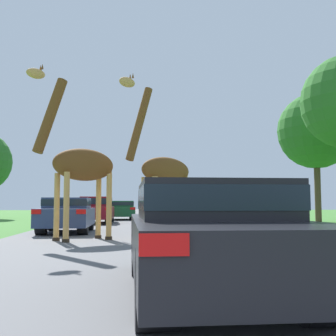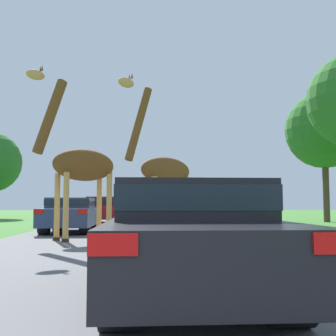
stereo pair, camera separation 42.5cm
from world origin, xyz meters
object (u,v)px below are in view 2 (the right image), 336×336
at_px(giraffe_near_road, 163,172).
at_px(car_queue_right, 187,212).
at_px(car_lead_maroon, 187,233).
at_px(car_queue_left, 129,210).
at_px(car_verge_right, 103,209).
at_px(car_far_ahead, 71,214).
at_px(giraffe_companion, 80,164).
at_px(tree_left_edge, 324,130).

bearing_deg(giraffe_near_road, car_queue_right, -51.01).
bearing_deg(giraffe_near_road, car_lead_maroon, 141.34).
xyz_separation_m(car_queue_left, car_verge_right, (-1.34, -5.56, 0.10)).
height_order(car_lead_maroon, car_far_ahead, car_lead_maroon).
xyz_separation_m(giraffe_near_road, car_verge_right, (-2.88, 11.59, -1.31)).
bearing_deg(car_lead_maroon, giraffe_companion, 107.47).
height_order(car_verge_right, tree_left_edge, tree_left_edge).
bearing_deg(car_lead_maroon, tree_left_edge, 61.64).
bearing_deg(car_lead_maroon, car_queue_right, 83.79).
bearing_deg(car_far_ahead, car_queue_left, 82.16).
bearing_deg(car_verge_right, car_lead_maroon, -81.94).
relative_size(giraffe_companion, car_verge_right, 1.09).
distance_m(giraffe_near_road, car_queue_right, 6.52).
relative_size(car_lead_maroon, car_far_ahead, 1.17).
xyz_separation_m(car_lead_maroon, car_queue_left, (-1.44, 25.14, -0.04)).
bearing_deg(giraffe_companion, tree_left_edge, -81.55).
distance_m(giraffe_companion, tree_left_edge, 18.39).
distance_m(car_far_ahead, tree_left_edge, 17.26).
distance_m(car_lead_maroon, car_queue_left, 25.18).
relative_size(car_lead_maroon, car_verge_right, 1.01).
bearing_deg(car_queue_left, car_far_ahead, -97.84).
relative_size(giraffe_near_road, car_queue_left, 1.25).
xyz_separation_m(car_queue_right, car_queue_left, (-2.99, 10.94, -0.03)).
relative_size(car_queue_left, tree_left_edge, 0.49).
bearing_deg(car_far_ahead, giraffe_near_road, -45.88).
bearing_deg(car_queue_left, car_verge_right, -103.51).
distance_m(giraffe_companion, car_verge_right, 11.86).
bearing_deg(car_verge_right, car_far_ahead, -93.83).
xyz_separation_m(car_queue_right, tree_left_edge, (9.29, 5.86, 4.96)).
xyz_separation_m(car_queue_right, car_far_ahead, (-4.86, -2.69, -0.02)).
bearing_deg(car_queue_left, car_queue_right, -74.73).
relative_size(car_verge_right, tree_left_edge, 0.59).
height_order(giraffe_near_road, tree_left_edge, tree_left_edge).
xyz_separation_m(car_queue_left, car_far_ahead, (-1.88, -13.62, 0.02)).
bearing_deg(tree_left_edge, car_queue_left, 157.53).
xyz_separation_m(giraffe_near_road, car_lead_maroon, (-0.10, -8.00, -1.37)).
bearing_deg(car_queue_right, car_far_ahead, -151.08).
distance_m(car_far_ahead, car_verge_right, 8.08).
height_order(car_far_ahead, car_verge_right, car_verge_right).
distance_m(car_queue_left, tree_left_edge, 14.19).
height_order(giraffe_companion, car_lead_maroon, giraffe_companion).
distance_m(car_queue_left, car_verge_right, 5.72).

